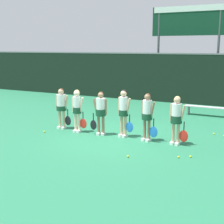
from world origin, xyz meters
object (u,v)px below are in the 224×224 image
tennis_ball_3 (224,136)px  scoreboard (188,27)px  tennis_ball_1 (179,157)px  tennis_ball_2 (191,157)px  tennis_ball_0 (214,134)px  player_2 (101,110)px  player_0 (62,105)px  player_4 (147,113)px  player_5 (177,116)px  bench_courtside (207,108)px  player_1 (77,107)px  player_3 (124,109)px  tennis_ball_4 (128,156)px  tennis_ball_5 (44,132)px

tennis_ball_3 → scoreboard: bearing=113.8°
tennis_ball_1 → tennis_ball_2: size_ratio=0.98×
scoreboard → tennis_ball_0: 8.75m
player_2 → tennis_ball_3: player_2 is taller
player_0 → player_4: bearing=-4.3°
player_4 → player_5: bearing=13.2°
player_5 → tennis_ball_1: bearing=-63.6°
bench_courtside → player_1: 6.50m
bench_courtside → player_1: player_1 is taller
player_0 → player_2: player_0 is taller
player_3 → player_5: 1.95m
player_3 → tennis_ball_4: size_ratio=25.00×
tennis_ball_2 → tennis_ball_5: (-5.62, 0.28, 0.00)m
bench_courtside → player_1: (-3.94, -5.13, 0.57)m
tennis_ball_3 → tennis_ball_5: (-6.24, -2.47, 0.00)m
scoreboard → bench_courtside: 5.88m
player_0 → tennis_ball_1: player_0 is taller
player_5 → tennis_ball_2: bearing=-47.7°
player_1 → player_5: (3.79, 0.13, 0.00)m
scoreboard → player_5: size_ratio=3.38×
tennis_ball_2 → tennis_ball_5: 5.63m
tennis_ball_0 → tennis_ball_1: size_ratio=1.02×
tennis_ball_0 → tennis_ball_5: size_ratio=0.94×
player_5 → tennis_ball_5: 5.03m
bench_courtside → tennis_ball_0: 3.32m
player_0 → tennis_ball_3: (5.98, 1.65, -0.93)m
bench_courtside → tennis_ball_0: bearing=-75.9°
player_2 → scoreboard: bearing=71.9°
player_4 → tennis_ball_1: size_ratio=25.79×
scoreboard → player_1: (-1.97, -9.01, -3.38)m
player_5 → tennis_ball_0: bearing=69.1°
player_2 → tennis_ball_3: size_ratio=23.47×
tennis_ball_0 → tennis_ball_5: bearing=-156.2°
player_5 → tennis_ball_5: size_ratio=23.17×
player_2 → player_3: 0.88m
player_2 → tennis_ball_2: bearing=-27.3°
player_1 → player_2: 0.98m
tennis_ball_5 → player_4: bearing=10.9°
tennis_ball_3 → player_0: bearing=-164.6°
tennis_ball_3 → tennis_ball_5: 6.71m
tennis_ball_0 → tennis_ball_1: tennis_ball_0 is taller
player_4 → tennis_ball_0: player_4 is taller
tennis_ball_0 → player_1: bearing=-157.9°
bench_courtside → tennis_ball_1: bearing=-87.7°
player_2 → bench_courtside: bearing=47.9°
bench_courtside → player_3: 5.40m
tennis_ball_5 → tennis_ball_2: bearing=-2.8°
player_1 → player_4: player_4 is taller
scoreboard → player_2: 9.63m
player_2 → tennis_ball_1: bearing=-31.8°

